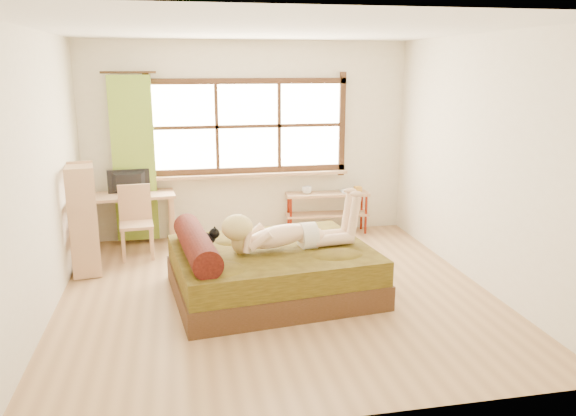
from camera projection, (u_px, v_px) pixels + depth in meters
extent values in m
plane|color=#9E754C|center=(277.00, 293.00, 6.00)|extent=(4.50, 4.50, 0.00)
plane|color=white|center=(275.00, 29.00, 5.33)|extent=(4.50, 4.50, 0.00)
plane|color=silver|center=(248.00, 141.00, 7.81)|extent=(4.50, 0.00, 4.50)
plane|color=silver|center=(338.00, 232.00, 3.53)|extent=(4.50, 0.00, 4.50)
plane|color=silver|center=(40.00, 177.00, 5.25)|extent=(0.00, 4.50, 4.50)
plane|color=silver|center=(480.00, 162.00, 6.09)|extent=(0.00, 4.50, 4.50)
cube|color=#FFEDBF|center=(248.00, 126.00, 7.75)|extent=(2.60, 0.01, 1.30)
cube|color=tan|center=(250.00, 175.00, 7.85)|extent=(2.80, 0.16, 0.04)
cube|color=olive|center=(134.00, 160.00, 7.45)|extent=(0.55, 0.10, 2.20)
cube|color=#30210E|center=(273.00, 282.00, 5.98)|extent=(2.22, 1.86, 0.25)
cube|color=#32260B|center=(273.00, 259.00, 5.91)|extent=(2.17, 1.82, 0.25)
cylinder|color=black|center=(196.00, 244.00, 5.61)|extent=(0.45, 1.41, 0.29)
cube|color=tan|center=(129.00, 196.00, 7.38)|extent=(1.20, 0.63, 0.04)
cube|color=tan|center=(88.00, 229.00, 7.12)|extent=(0.05, 0.05, 0.69)
cube|color=tan|center=(173.00, 223.00, 7.41)|extent=(0.05, 0.05, 0.69)
cube|color=tan|center=(90.00, 221.00, 7.52)|extent=(0.05, 0.05, 0.69)
cube|color=tan|center=(170.00, 215.00, 7.81)|extent=(0.05, 0.05, 0.69)
imported|color=black|center=(129.00, 182.00, 7.38)|extent=(0.55, 0.12, 0.31)
cube|color=tan|center=(136.00, 225.00, 7.04)|extent=(0.44, 0.44, 0.04)
cube|color=tan|center=(135.00, 202.00, 7.15)|extent=(0.41, 0.07, 0.46)
cube|color=tan|center=(123.00, 247.00, 6.88)|extent=(0.04, 0.04, 0.40)
cube|color=tan|center=(152.00, 245.00, 6.98)|extent=(0.04, 0.04, 0.40)
cube|color=tan|center=(123.00, 239.00, 7.21)|extent=(0.04, 0.04, 0.40)
cube|color=tan|center=(151.00, 237.00, 7.30)|extent=(0.04, 0.04, 0.40)
cube|color=tan|center=(327.00, 194.00, 8.03)|extent=(1.21, 0.37, 0.04)
cube|color=tan|center=(327.00, 214.00, 8.11)|extent=(1.21, 0.37, 0.03)
cylinder|color=maroon|center=(291.00, 216.00, 7.91)|extent=(0.04, 0.04, 0.60)
cylinder|color=maroon|center=(366.00, 214.00, 8.06)|extent=(0.04, 0.04, 0.60)
cylinder|color=maroon|center=(288.00, 212.00, 8.14)|extent=(0.04, 0.04, 0.60)
cylinder|color=maroon|center=(362.00, 210.00, 8.29)|extent=(0.04, 0.04, 0.60)
cube|color=#C28B30|center=(358.00, 189.00, 8.08)|extent=(0.10, 0.10, 0.08)
imported|color=gray|center=(307.00, 190.00, 7.96)|extent=(0.14, 0.14, 0.11)
imported|color=gray|center=(341.00, 192.00, 8.06)|extent=(0.19, 0.26, 0.02)
cube|color=tan|center=(88.00, 267.00, 6.62)|extent=(0.39, 0.56, 0.03)
cube|color=tan|center=(85.00, 235.00, 6.52)|extent=(0.39, 0.56, 0.03)
cube|color=tan|center=(82.00, 202.00, 6.43)|extent=(0.39, 0.56, 0.03)
cube|color=tan|center=(79.00, 168.00, 6.33)|extent=(0.39, 0.56, 0.03)
cube|color=tan|center=(83.00, 225.00, 6.24)|extent=(0.31, 0.08, 1.27)
cube|color=tan|center=(83.00, 214.00, 6.71)|extent=(0.31, 0.08, 1.27)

